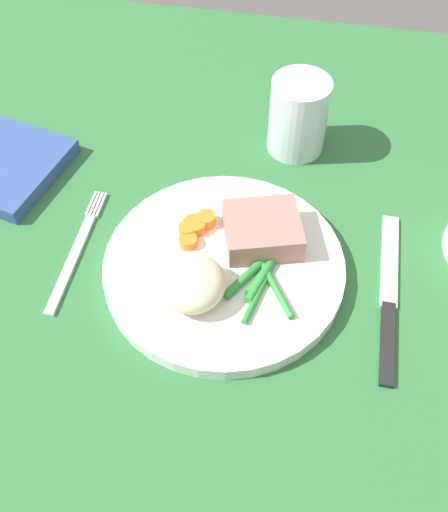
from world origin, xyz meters
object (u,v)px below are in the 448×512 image
dinner_plate (224,267)px  water_glass (298,120)px  fork (77,250)px  meat_portion (263,229)px  knife (388,298)px  napkin (8,167)px

dinner_plate → water_glass: size_ratio=2.66×
dinner_plate → water_glass: (4.93, 20.33, 3.18)cm
fork → water_glass: bearing=45.2°
dinner_plate → meat_portion: meat_portion is taller
knife → water_glass: bearing=120.2°
meat_portion → napkin: 31.35cm
water_glass → napkin: bearing=-161.5°
meat_portion → fork: 19.70cm
meat_portion → water_glass: water_glass is taller
meat_portion → knife: (13.36, -4.14, -2.87)cm
meat_portion → napkin: size_ratio=0.58×
dinner_plate → meat_portion: (3.30, 3.85, 2.27)cm
fork → meat_portion: bearing=12.5°
meat_portion → dinner_plate: bearing=-130.6°
dinner_plate → water_glass: 21.16cm
napkin → fork: bearing=-39.9°
fork → knife: 32.41cm
fork → dinner_plate: bearing=1.2°
fork → water_glass: water_glass is taller
fork → napkin: (-11.71, 9.78, 0.69)cm
knife → water_glass: (-11.73, 20.61, 3.78)cm
dinner_plate → knife: 16.68cm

